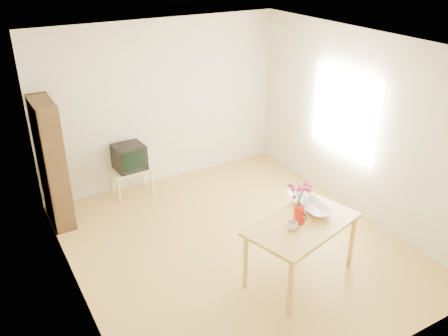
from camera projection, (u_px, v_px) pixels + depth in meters
room at (238, 154)px, 5.69m from camera, size 4.50×4.50×4.50m
table at (302, 229)px, 5.38m from camera, size 1.47×1.07×0.75m
tv_stand at (131, 173)px, 7.30m from camera, size 0.60×0.45×0.46m
bookshelf at (53, 168)px, 6.41m from camera, size 0.28×0.70×1.80m
pitcher at (299, 215)px, 5.31m from camera, size 0.14×0.21×0.21m
flowers at (300, 194)px, 5.19m from camera, size 0.24×0.24×0.34m
mug at (293, 226)px, 5.20m from camera, size 0.17×0.17×0.09m
bowl at (310, 191)px, 5.56m from camera, size 0.50×0.50×0.44m
teacup_a at (307, 195)px, 5.57m from camera, size 0.10×0.10×0.07m
teacup_b at (311, 192)px, 5.62m from camera, size 0.08×0.08×0.07m
television at (129, 156)px, 7.19m from camera, size 0.46×0.44×0.38m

